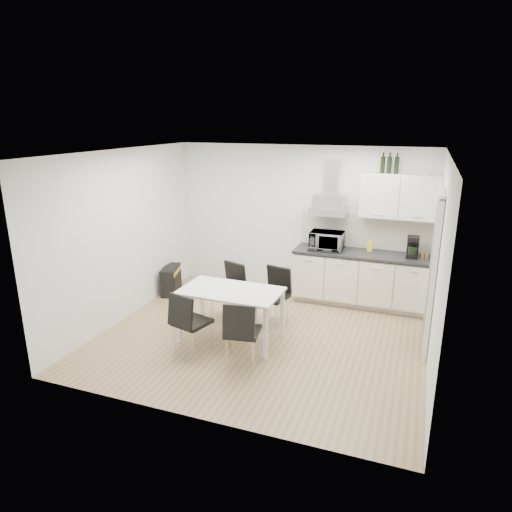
{
  "coord_description": "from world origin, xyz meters",
  "views": [
    {
      "loc": [
        1.99,
        -5.63,
        3.02
      ],
      "look_at": [
        -0.21,
        0.34,
        1.1
      ],
      "focal_mm": 32.0,
      "sensor_mm": 36.0,
      "label": 1
    }
  ],
  "objects_px": {
    "chair_far_left": "(227,292)",
    "chair_near_right": "(243,332)",
    "chair_near_left": "(192,323)",
    "dining_table": "(231,296)",
    "kitchenette": "(365,257)",
    "chair_far_right": "(272,297)",
    "floor_speaker": "(234,276)",
    "guitar_amp": "(171,280)"
  },
  "relations": [
    {
      "from": "chair_near_left",
      "to": "chair_far_right",
      "type": "bearing_deg",
      "value": 74.73
    },
    {
      "from": "dining_table",
      "to": "chair_near_right",
      "type": "distance_m",
      "value": 0.74
    },
    {
      "from": "chair_far_left",
      "to": "chair_far_right",
      "type": "height_order",
      "value": "same"
    },
    {
      "from": "dining_table",
      "to": "floor_speaker",
      "type": "bearing_deg",
      "value": 113.04
    },
    {
      "from": "dining_table",
      "to": "chair_near_right",
      "type": "height_order",
      "value": "chair_near_right"
    },
    {
      "from": "chair_far_left",
      "to": "guitar_amp",
      "type": "distance_m",
      "value": 1.56
    },
    {
      "from": "dining_table",
      "to": "guitar_amp",
      "type": "distance_m",
      "value": 2.2
    },
    {
      "from": "chair_far_left",
      "to": "guitar_amp",
      "type": "height_order",
      "value": "chair_far_left"
    },
    {
      "from": "chair_near_right",
      "to": "chair_near_left",
      "type": "bearing_deg",
      "value": 168.88
    },
    {
      "from": "chair_near_right",
      "to": "dining_table",
      "type": "bearing_deg",
      "value": 116.63
    },
    {
      "from": "dining_table",
      "to": "chair_far_right",
      "type": "bearing_deg",
      "value": 61.1
    },
    {
      "from": "kitchenette",
      "to": "chair_far_left",
      "type": "height_order",
      "value": "kitchenette"
    },
    {
      "from": "chair_near_right",
      "to": "floor_speaker",
      "type": "xyz_separation_m",
      "value": [
        -1.26,
        2.69,
        -0.28
      ]
    },
    {
      "from": "chair_near_left",
      "to": "floor_speaker",
      "type": "xyz_separation_m",
      "value": [
        -0.53,
        2.66,
        -0.28
      ]
    },
    {
      "from": "dining_table",
      "to": "floor_speaker",
      "type": "relative_size",
      "value": 4.46
    },
    {
      "from": "chair_far_left",
      "to": "chair_far_right",
      "type": "relative_size",
      "value": 1.0
    },
    {
      "from": "chair_near_left",
      "to": "chair_near_right",
      "type": "distance_m",
      "value": 0.73
    },
    {
      "from": "floor_speaker",
      "to": "dining_table",
      "type": "bearing_deg",
      "value": -68.98
    },
    {
      "from": "chair_far_right",
      "to": "chair_near_right",
      "type": "height_order",
      "value": "same"
    },
    {
      "from": "dining_table",
      "to": "kitchenette",
      "type": "bearing_deg",
      "value": 52.53
    },
    {
      "from": "kitchenette",
      "to": "floor_speaker",
      "type": "distance_m",
      "value": 2.51
    },
    {
      "from": "chair_near_right",
      "to": "chair_far_right",
      "type": "bearing_deg",
      "value": 82.13
    },
    {
      "from": "chair_far_right",
      "to": "guitar_amp",
      "type": "distance_m",
      "value": 2.22
    },
    {
      "from": "chair_near_left",
      "to": "kitchenette",
      "type": "bearing_deg",
      "value": 68.18
    },
    {
      "from": "kitchenette",
      "to": "floor_speaker",
      "type": "bearing_deg",
      "value": 176.08
    },
    {
      "from": "chair_far_left",
      "to": "kitchenette",
      "type": "bearing_deg",
      "value": -125.67
    },
    {
      "from": "chair_far_right",
      "to": "floor_speaker",
      "type": "relative_size",
      "value": 2.81
    },
    {
      "from": "guitar_amp",
      "to": "chair_near_left",
      "type": "bearing_deg",
      "value": -68.88
    },
    {
      "from": "chair_far_left",
      "to": "chair_near_right",
      "type": "xyz_separation_m",
      "value": [
        0.75,
        -1.2,
        0.0
      ]
    },
    {
      "from": "chair_far_left",
      "to": "chair_near_right",
      "type": "height_order",
      "value": "same"
    },
    {
      "from": "kitchenette",
      "to": "chair_far_left",
      "type": "distance_m",
      "value": 2.35
    },
    {
      "from": "kitchenette",
      "to": "dining_table",
      "type": "relative_size",
      "value": 1.8
    },
    {
      "from": "chair_far_right",
      "to": "guitar_amp",
      "type": "relative_size",
      "value": 1.4
    },
    {
      "from": "chair_far_left",
      "to": "dining_table",
      "type": "bearing_deg",
      "value": 137.78
    },
    {
      "from": "chair_near_left",
      "to": "dining_table",
      "type": "bearing_deg",
      "value": 74.06
    },
    {
      "from": "chair_far_left",
      "to": "chair_near_right",
      "type": "relative_size",
      "value": 1.0
    },
    {
      "from": "chair_far_right",
      "to": "floor_speaker",
      "type": "distance_m",
      "value": 1.93
    },
    {
      "from": "dining_table",
      "to": "chair_near_left",
      "type": "height_order",
      "value": "chair_near_left"
    },
    {
      "from": "kitchenette",
      "to": "chair_near_left",
      "type": "relative_size",
      "value": 2.86
    },
    {
      "from": "kitchenette",
      "to": "chair_near_right",
      "type": "bearing_deg",
      "value": -114.54
    },
    {
      "from": "dining_table",
      "to": "chair_near_left",
      "type": "relative_size",
      "value": 1.59
    },
    {
      "from": "chair_far_right",
      "to": "chair_near_right",
      "type": "distance_m",
      "value": 1.24
    }
  ]
}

